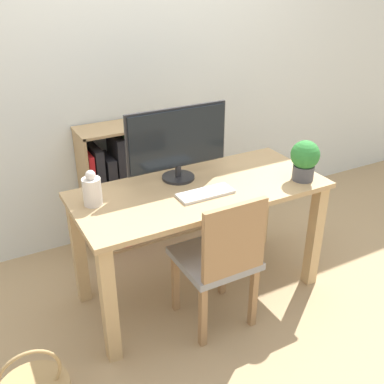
{
  "coord_description": "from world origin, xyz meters",
  "views": [
    {
      "loc": [
        -1.13,
        -1.98,
        1.85
      ],
      "look_at": [
        0.0,
        0.1,
        0.65
      ],
      "focal_mm": 42.0,
      "sensor_mm": 36.0,
      "label": 1
    }
  ],
  "objects_px": {
    "monitor": "(178,141)",
    "chair": "(220,258)",
    "keyboard": "(206,193)",
    "potted_plant": "(305,159)",
    "vase": "(92,190)",
    "bookshelf": "(125,188)"
  },
  "relations": [
    {
      "from": "keyboard",
      "to": "vase",
      "type": "relative_size",
      "value": 1.61
    },
    {
      "from": "keyboard",
      "to": "potted_plant",
      "type": "distance_m",
      "value": 0.62
    },
    {
      "from": "monitor",
      "to": "chair",
      "type": "xyz_separation_m",
      "value": [
        0.0,
        -0.49,
        -0.51
      ]
    },
    {
      "from": "vase",
      "to": "chair",
      "type": "relative_size",
      "value": 0.23
    },
    {
      "from": "monitor",
      "to": "keyboard",
      "type": "xyz_separation_m",
      "value": [
        0.04,
        -0.26,
        -0.23
      ]
    },
    {
      "from": "vase",
      "to": "chair",
      "type": "height_order",
      "value": "vase"
    },
    {
      "from": "potted_plant",
      "to": "chair",
      "type": "distance_m",
      "value": 0.76
    },
    {
      "from": "monitor",
      "to": "chair",
      "type": "height_order",
      "value": "monitor"
    },
    {
      "from": "potted_plant",
      "to": "bookshelf",
      "type": "relative_size",
      "value": 0.25
    },
    {
      "from": "keyboard",
      "to": "potted_plant",
      "type": "bearing_deg",
      "value": -9.53
    },
    {
      "from": "keyboard",
      "to": "vase",
      "type": "height_order",
      "value": "vase"
    },
    {
      "from": "chair",
      "to": "vase",
      "type": "bearing_deg",
      "value": 135.02
    },
    {
      "from": "monitor",
      "to": "bookshelf",
      "type": "xyz_separation_m",
      "value": [
        -0.13,
        0.59,
        -0.52
      ]
    },
    {
      "from": "keyboard",
      "to": "potted_plant",
      "type": "xyz_separation_m",
      "value": [
        0.6,
        -0.1,
        0.12
      ]
    },
    {
      "from": "keyboard",
      "to": "chair",
      "type": "height_order",
      "value": "chair"
    },
    {
      "from": "chair",
      "to": "bookshelf",
      "type": "relative_size",
      "value": 0.87
    },
    {
      "from": "keyboard",
      "to": "monitor",
      "type": "bearing_deg",
      "value": 97.9
    },
    {
      "from": "monitor",
      "to": "vase",
      "type": "xyz_separation_m",
      "value": [
        -0.54,
        -0.08,
        -0.15
      ]
    },
    {
      "from": "monitor",
      "to": "keyboard",
      "type": "distance_m",
      "value": 0.35
    },
    {
      "from": "keyboard",
      "to": "potted_plant",
      "type": "relative_size",
      "value": 1.31
    },
    {
      "from": "potted_plant",
      "to": "monitor",
      "type": "bearing_deg",
      "value": 150.31
    },
    {
      "from": "monitor",
      "to": "vase",
      "type": "relative_size",
      "value": 3.17
    }
  ]
}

